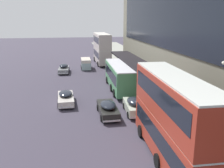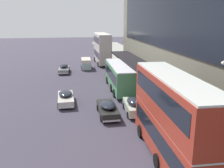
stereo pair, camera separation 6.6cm
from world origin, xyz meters
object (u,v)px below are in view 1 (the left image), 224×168
object	(u,v)px
transit_bus_kerbside_front	(102,48)
sedan_far_back	(66,98)
sedan_second_near	(134,105)
vw_van	(86,63)
transit_bus_kerbside_far	(120,75)
pedestrian_at_kerb	(206,125)
sedan_lead_near	(108,108)
sedan_oncoming_rear	(64,68)
transit_bus_kerbside_rear	(173,117)

from	to	relation	value
transit_bus_kerbside_front	sedan_far_back	distance (m)	26.28
sedan_second_near	vw_van	world-z (taller)	vw_van
transit_bus_kerbside_far	pedestrian_at_kerb	distance (m)	15.95
transit_bus_kerbside_far	pedestrian_at_kerb	size ratio (longest dim) A/B	5.77
sedan_lead_near	sedan_oncoming_rear	xyz separation A→B (m)	(-4.69, 21.37, 0.03)
transit_bus_kerbside_front	sedan_oncoming_rear	world-z (taller)	transit_bus_kerbside_front
sedan_oncoming_rear	vw_van	world-z (taller)	vw_van
sedan_far_back	sedan_lead_near	bearing A→B (deg)	-45.86
sedan_far_back	sedan_lead_near	xyz separation A→B (m)	(4.20, -4.33, 0.02)
sedan_oncoming_rear	vw_van	size ratio (longest dim) A/B	1.06
sedan_far_back	transit_bus_kerbside_rear	bearing A→B (deg)	-61.16
vw_van	pedestrian_at_kerb	bearing A→B (deg)	-76.29
sedan_lead_near	vw_van	bearing A→B (deg)	91.26
vw_van	sedan_oncoming_rear	bearing A→B (deg)	-144.19
transit_bus_kerbside_front	sedan_far_back	size ratio (longest dim) A/B	2.08
transit_bus_kerbside_front	pedestrian_at_kerb	world-z (taller)	transit_bus_kerbside_front
transit_bus_kerbside_rear	pedestrian_at_kerb	world-z (taller)	transit_bus_kerbside_rear
sedan_far_back	vw_van	size ratio (longest dim) A/B	1.04
transit_bus_kerbside_front	sedan_second_near	world-z (taller)	transit_bus_kerbside_front
transit_bus_kerbside_front	sedan_far_back	bearing A→B (deg)	-106.64
sedan_oncoming_rear	transit_bus_kerbside_front	bearing A→B (deg)	45.13
sedan_lead_near	transit_bus_kerbside_front	bearing A→B (deg)	83.62
transit_bus_kerbside_far	pedestrian_at_kerb	xyz separation A→B (m)	(3.91, -15.45, -0.78)
transit_bus_kerbside_front	vw_van	bearing A→B (deg)	-127.31
sedan_lead_near	pedestrian_at_kerb	world-z (taller)	pedestrian_at_kerb
sedan_second_near	vw_van	bearing A→B (deg)	97.65
sedan_lead_near	pedestrian_at_kerb	xyz separation A→B (m)	(6.96, -6.37, 0.45)
sedan_far_back	vw_van	xyz separation A→B (m)	(3.67, 20.04, 0.39)
sedan_second_near	sedan_oncoming_rear	world-z (taller)	sedan_second_near
transit_bus_kerbside_rear	sedan_oncoming_rear	world-z (taller)	transit_bus_kerbside_rear
sedan_second_near	sedan_far_back	bearing A→B (deg)	148.99
transit_bus_kerbside_far	sedan_far_back	xyz separation A→B (m)	(-7.26, -4.75, -1.26)
transit_bus_kerbside_front	sedan_oncoming_rear	distance (m)	11.61
sedan_second_near	sedan_oncoming_rear	distance (m)	22.45
transit_bus_kerbside_rear	vw_van	xyz separation A→B (m)	(-3.57, 33.19, -2.10)
sedan_far_back	pedestrian_at_kerb	distance (m)	15.47
sedan_far_back	sedan_oncoming_rear	bearing A→B (deg)	91.64
transit_bus_kerbside_rear	sedan_second_near	size ratio (longest dim) A/B	2.40
pedestrian_at_kerb	transit_bus_kerbside_far	bearing A→B (deg)	104.19
sedan_oncoming_rear	pedestrian_at_kerb	size ratio (longest dim) A/B	2.63
pedestrian_at_kerb	sedan_far_back	bearing A→B (deg)	136.21
sedan_far_back	sedan_lead_near	size ratio (longest dim) A/B	0.96
transit_bus_kerbside_rear	sedan_second_near	xyz separation A→B (m)	(-0.32, 8.99, -2.39)
transit_bus_kerbside_far	sedan_far_back	bearing A→B (deg)	-146.82
sedan_oncoming_rear	pedestrian_at_kerb	xyz separation A→B (m)	(11.65, -27.74, 0.42)
transit_bus_kerbside_rear	sedan_oncoming_rear	xyz separation A→B (m)	(-7.73, 30.19, -2.44)
transit_bus_kerbside_rear	transit_bus_kerbside_front	bearing A→B (deg)	89.63
transit_bus_kerbside_rear	sedan_oncoming_rear	distance (m)	31.26
transit_bus_kerbside_front	pedestrian_at_kerb	xyz separation A→B (m)	(3.68, -35.75, -2.25)
sedan_oncoming_rear	vw_van	xyz separation A→B (m)	(4.15, 3.00, 0.34)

